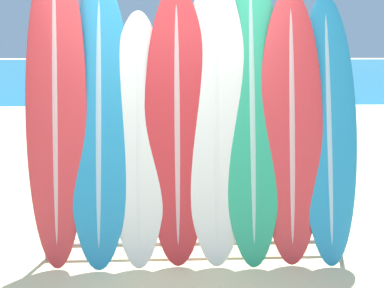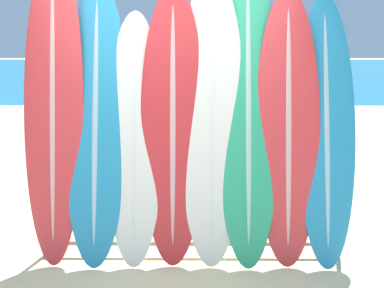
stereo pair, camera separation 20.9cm
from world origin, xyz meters
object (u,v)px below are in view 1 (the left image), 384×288
Objects in this scene: surfboard_slot_6 at (291,127)px; person_mid_beach at (155,83)px; surfboard_slot_1 at (99,122)px; surfboard_rack at (196,208)px; surfboard_slot_3 at (177,125)px; surfboard_slot_5 at (252,112)px; surfboard_slot_4 at (216,117)px; surfboard_slot_7 at (328,128)px; surfboard_slot_2 at (139,138)px; person_near_water at (204,80)px; surfboard_slot_0 at (56,107)px.

person_mid_beach is at bearing 101.06° from surfboard_slot_6.
surfboard_slot_1 is at bearing 178.83° from surfboard_slot_6.
surfboard_slot_6 is at bearing 2.54° from surfboard_rack.
surfboard_slot_6 reaches higher than person_mid_beach.
surfboard_slot_3 is (0.64, -0.02, -0.03)m from surfboard_slot_1.
surfboard_slot_6 is (0.33, -0.05, -0.12)m from surfboard_slot_5.
surfboard_slot_4 is 1.09× the size of surfboard_slot_7.
surfboard_rack is 0.79m from surfboard_slot_4.
surfboard_slot_2 reaches higher than surfboard_rack.
surfboard_slot_3 reaches higher than person_near_water.
surfboard_slot_7 is at bearing 3.01° from surfboard_rack.
surfboard_slot_0 is 1.61m from surfboard_slot_5.
surfboard_slot_1 is at bearing -179.38° from surfboard_slot_5.
surfboard_slot_1 is at bearing 179.65° from surfboard_slot_4.
surfboard_slot_6 is (1.27, 0.00, 0.09)m from surfboard_slot_2.
person_near_water is at bearing 82.60° from surfboard_slot_2.
surfboard_slot_0 is at bearing 179.82° from surfboard_slot_7.
surfboard_rack is 1.09m from surfboard_slot_1.
surfboard_slot_6 is at bearing 0.01° from surfboard_slot_2.
surfboard_slot_5 reaches higher than surfboard_slot_1.
surfboard_slot_4 is (0.17, 0.06, 0.77)m from surfboard_rack.
surfboard_slot_4 is at bearing -28.52° from person_mid_beach.
surfboard_slot_0 is at bearing -38.68° from person_mid_beach.
surfboard_slot_5 is 1.11× the size of surfboard_slot_6.
surfboard_slot_3 is 1.32× the size of person_near_water.
surfboard_slot_1 is 0.65m from surfboard_slot_3.
surfboard_slot_4 reaches higher than person_near_water.
surfboard_slot_2 is 0.83× the size of surfboard_slot_5.
surfboard_slot_5 reaches higher than surfboard_slot_7.
surfboard_slot_4 is (0.64, 0.03, 0.17)m from surfboard_slot_2.
surfboard_slot_2 is (0.32, -0.03, -0.13)m from surfboard_slot_1.
surfboard_slot_3 is at bearing -31.00° from person_mid_beach.
surfboard_slot_7 is (0.32, 0.02, -0.02)m from surfboard_slot_6.
surfboard_slot_4 is 0.97× the size of surfboard_slot_5.
person_mid_beach is at bearing 103.49° from surfboard_slot_7.
surfboard_slot_1 is at bearing 174.21° from surfboard_slot_2.
person_near_water is (1.75, 8.28, -0.35)m from surfboard_slot_0.
surfboard_rack is 0.77m from surfboard_slot_2.
surfboard_slot_6 reaches higher than surfboard_slot_2.
surfboard_slot_4 is at bearing -176.29° from surfboard_slot_5.
surfboard_slot_3 is at bearing 166.93° from person_near_water.
surfboard_slot_4 reaches higher than surfboard_slot_2.
surfboard_rack is at bearing -159.82° from surfboard_slot_4.
person_mid_beach is (-0.49, 7.39, -0.21)m from surfboard_slot_3.
surfboard_slot_7 is (1.92, -0.01, -0.06)m from surfboard_slot_1.
surfboard_slot_0 is 7.39m from person_mid_beach.
person_mid_beach is at bearing 91.35° from surfboard_slot_2.
surfboard_slot_0 reaches higher than surfboard_slot_5.
surfboard_rack is 1.07× the size of surfboard_slot_4.
surfboard_slot_3 is (0.99, -0.02, -0.15)m from surfboard_slot_0.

